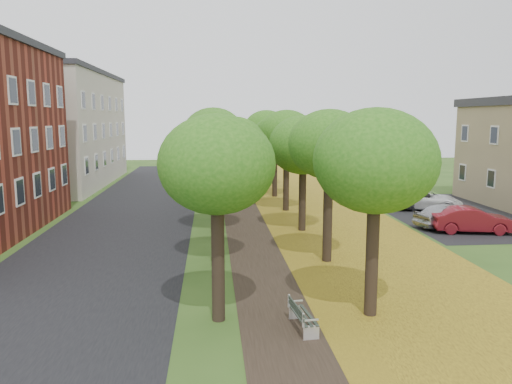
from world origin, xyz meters
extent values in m
plane|color=#2D4C19|center=(0.00, 0.00, 0.00)|extent=(120.00, 120.00, 0.00)
cube|color=black|center=(-7.50, 15.00, 0.00)|extent=(8.00, 70.00, 0.01)
cube|color=black|center=(0.00, 15.00, 0.00)|extent=(3.20, 70.00, 0.01)
cube|color=#AC951F|center=(5.00, 15.00, 0.01)|extent=(7.50, 70.00, 0.01)
cube|color=black|center=(13.50, 16.00, 0.00)|extent=(9.00, 16.00, 0.01)
cylinder|color=black|center=(-2.20, 0.00, 1.86)|extent=(0.40, 0.40, 3.71)
ellipsoid|color=#235F14|center=(-2.20, 0.00, 4.94)|extent=(3.79, 3.79, 3.22)
cylinder|color=black|center=(-2.20, 6.00, 1.86)|extent=(0.40, 0.40, 3.71)
ellipsoid|color=#235F14|center=(-2.20, 6.00, 4.94)|extent=(3.79, 3.79, 3.22)
cylinder|color=black|center=(-2.20, 12.00, 1.86)|extent=(0.40, 0.40, 3.71)
ellipsoid|color=#235F14|center=(-2.20, 12.00, 4.94)|extent=(3.79, 3.79, 3.22)
cylinder|color=black|center=(-2.20, 18.00, 1.86)|extent=(0.40, 0.40, 3.71)
ellipsoid|color=#235F14|center=(-2.20, 18.00, 4.94)|extent=(3.79, 3.79, 3.22)
cylinder|color=black|center=(-2.20, 24.00, 1.86)|extent=(0.40, 0.40, 3.71)
ellipsoid|color=#235F14|center=(-2.20, 24.00, 4.94)|extent=(3.79, 3.79, 3.22)
cylinder|color=black|center=(-2.20, 30.00, 1.86)|extent=(0.40, 0.40, 3.71)
ellipsoid|color=#235F14|center=(-2.20, 30.00, 4.94)|extent=(3.79, 3.79, 3.22)
cylinder|color=black|center=(2.60, 0.00, 1.86)|extent=(0.40, 0.40, 3.71)
ellipsoid|color=#235F14|center=(2.60, 0.00, 4.94)|extent=(3.79, 3.79, 3.22)
cylinder|color=black|center=(2.60, 6.00, 1.86)|extent=(0.40, 0.40, 3.71)
ellipsoid|color=#235F14|center=(2.60, 6.00, 4.94)|extent=(3.79, 3.79, 3.22)
cylinder|color=black|center=(2.60, 12.00, 1.86)|extent=(0.40, 0.40, 3.71)
ellipsoid|color=#235F14|center=(2.60, 12.00, 4.94)|extent=(3.79, 3.79, 3.22)
cylinder|color=black|center=(2.60, 18.00, 1.86)|extent=(0.40, 0.40, 3.71)
ellipsoid|color=#235F14|center=(2.60, 18.00, 4.94)|extent=(3.79, 3.79, 3.22)
cylinder|color=black|center=(2.60, 24.00, 1.86)|extent=(0.40, 0.40, 3.71)
ellipsoid|color=#235F14|center=(2.60, 24.00, 4.94)|extent=(3.79, 3.79, 3.22)
cylinder|color=black|center=(2.60, 30.00, 1.86)|extent=(0.40, 0.40, 3.71)
ellipsoid|color=#235F14|center=(2.60, 30.00, 4.94)|extent=(3.79, 3.79, 3.22)
cube|color=beige|center=(-17.00, 33.00, 5.00)|extent=(10.00, 20.00, 10.00)
cube|color=#2D2D33|center=(-17.00, 33.00, 10.20)|extent=(10.30, 20.30, 0.40)
cube|color=#28332B|center=(0.29, -0.87, 0.41)|extent=(0.61, 1.69, 0.04)
cube|color=#28332B|center=(0.05, -0.90, 0.66)|extent=(0.23, 1.65, 0.24)
cube|color=silver|center=(0.37, -1.62, 0.21)|extent=(0.46, 0.11, 0.41)
cube|color=silver|center=(0.20, -0.13, 0.21)|extent=(0.46, 0.11, 0.41)
cube|color=silver|center=(0.37, -1.62, 0.58)|extent=(0.42, 0.10, 0.04)
cube|color=silver|center=(0.20, -0.13, 0.58)|extent=(0.42, 0.10, 0.04)
imported|color=#AFB0B5|center=(11.04, 11.99, 0.70)|extent=(4.44, 2.80, 1.41)
imported|color=maroon|center=(11.69, 10.63, 0.70)|extent=(4.44, 2.23, 1.40)
imported|color=#37383D|center=(11.85, 18.06, 0.62)|extent=(4.58, 3.34, 1.23)
imported|color=silver|center=(12.03, 17.55, 0.68)|extent=(5.42, 3.98, 1.37)
camera|label=1|loc=(-2.36, -14.70, 6.20)|focal=35.00mm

